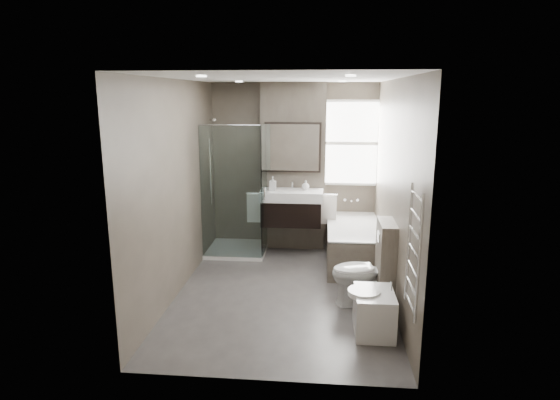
# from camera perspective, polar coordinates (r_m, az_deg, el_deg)

# --- Properties ---
(room) EXTENTS (2.70, 3.90, 2.70)m
(room) POSITION_cam_1_polar(r_m,az_deg,el_deg) (5.61, 0.46, 1.24)
(room) COLOR #464240
(room) RESTS_ON ground
(vanity_pier) EXTENTS (1.00, 0.25, 2.60)m
(vanity_pier) POSITION_cam_1_polar(r_m,az_deg,el_deg) (7.35, 1.63, 4.01)
(vanity_pier) COLOR #574F44
(vanity_pier) RESTS_ON ground
(vanity) EXTENTS (0.95, 0.47, 0.66)m
(vanity) POSITION_cam_1_polar(r_m,az_deg,el_deg) (7.12, 1.42, -0.87)
(vanity) COLOR black
(vanity) RESTS_ON vanity_pier
(mirror_cabinet) EXTENTS (0.86, 0.08, 0.76)m
(mirror_cabinet) POSITION_cam_1_polar(r_m,az_deg,el_deg) (7.15, 1.56, 6.43)
(mirror_cabinet) COLOR black
(mirror_cabinet) RESTS_ON vanity_pier
(towel_left) EXTENTS (0.24, 0.06, 0.44)m
(towel_left) POSITION_cam_1_polar(r_m,az_deg,el_deg) (7.16, -3.07, -0.97)
(towel_left) COLOR white
(towel_left) RESTS_ON vanity_pier
(towel_right) EXTENTS (0.24, 0.06, 0.44)m
(towel_right) POSITION_cam_1_polar(r_m,az_deg,el_deg) (7.09, 5.93, -1.16)
(towel_right) COLOR white
(towel_right) RESTS_ON vanity_pier
(shower_enclosure) EXTENTS (0.90, 0.90, 2.00)m
(shower_enclosure) POSITION_cam_1_polar(r_m,az_deg,el_deg) (7.20, -4.62, -2.81)
(shower_enclosure) COLOR white
(shower_enclosure) RESTS_ON ground
(bathtub) EXTENTS (0.75, 1.60, 0.57)m
(bathtub) POSITION_cam_1_polar(r_m,az_deg,el_deg) (6.92, 8.90, -5.08)
(bathtub) COLOR #574F44
(bathtub) RESTS_ON ground
(window) EXTENTS (0.98, 0.06, 1.33)m
(window) POSITION_cam_1_polar(r_m,az_deg,el_deg) (7.40, 8.72, 6.86)
(window) COLOR white
(window) RESTS_ON room
(toilet) EXTENTS (0.83, 0.58, 0.77)m
(toilet) POSITION_cam_1_polar(r_m,az_deg,el_deg) (5.62, 10.23, -8.68)
(toilet) COLOR white
(toilet) RESTS_ON ground
(cistern_box) EXTENTS (0.19, 0.55, 1.00)m
(cistern_box) POSITION_cam_1_polar(r_m,az_deg,el_deg) (5.62, 12.72, -7.55)
(cistern_box) COLOR #574F44
(cistern_box) RESTS_ON ground
(bidet) EXTENTS (0.48, 0.55, 0.57)m
(bidet) POSITION_cam_1_polar(r_m,az_deg,el_deg) (5.06, 11.32, -13.14)
(bidet) COLOR white
(bidet) RESTS_ON ground
(towel_radiator) EXTENTS (0.03, 0.49, 1.10)m
(towel_radiator) POSITION_cam_1_polar(r_m,az_deg,el_deg) (4.17, 16.00, -5.98)
(towel_radiator) COLOR silver
(towel_radiator) RESTS_ON room
(soap_bottle_a) EXTENTS (0.10, 0.10, 0.21)m
(soap_bottle_a) POSITION_cam_1_polar(r_m,az_deg,el_deg) (7.05, -0.89, 2.04)
(soap_bottle_a) COLOR white
(soap_bottle_a) RESTS_ON vanity
(soap_bottle_b) EXTENTS (0.11, 0.11, 0.15)m
(soap_bottle_b) POSITION_cam_1_polar(r_m,az_deg,el_deg) (7.11, 3.14, 1.84)
(soap_bottle_b) COLOR white
(soap_bottle_b) RESTS_ON vanity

